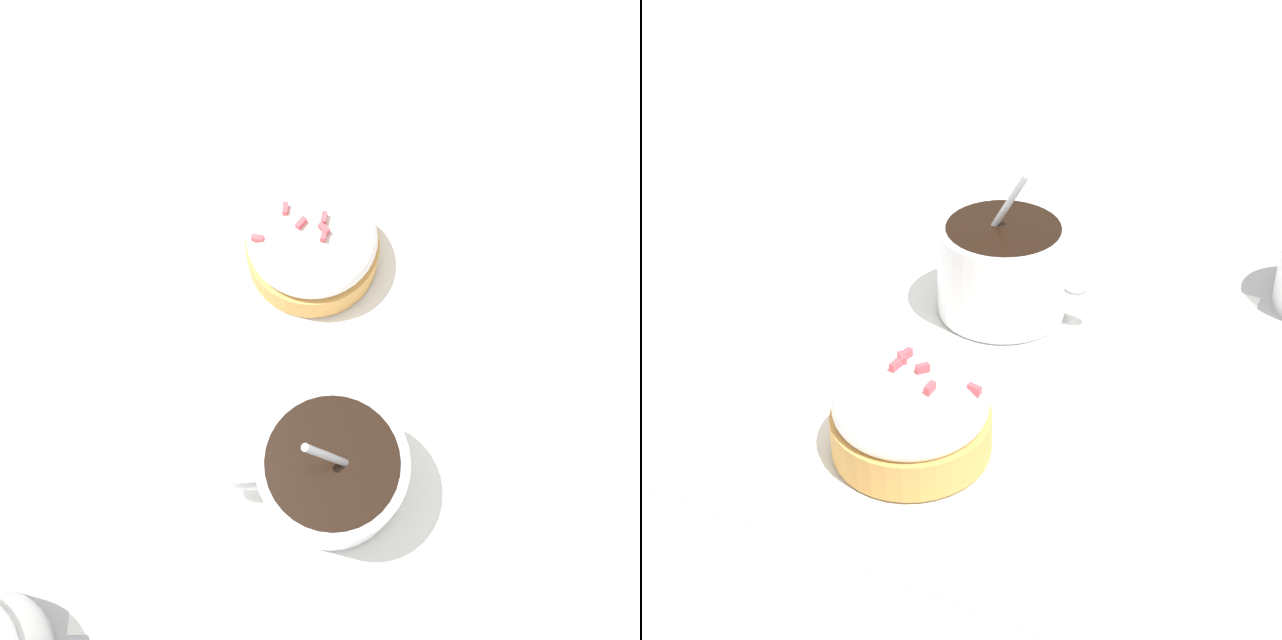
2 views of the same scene
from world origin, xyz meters
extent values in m
plane|color=#B2B2B7|center=(0.00, 0.00, 0.00)|extent=(3.00, 3.00, 0.00)
cube|color=white|center=(0.00, 0.00, 0.00)|extent=(0.31, 0.28, 0.00)
cylinder|color=white|center=(-0.07, -0.01, 0.03)|extent=(0.08, 0.08, 0.06)
cylinder|color=black|center=(-0.07, -0.01, 0.05)|extent=(0.07, 0.07, 0.01)
torus|color=white|center=(-0.07, 0.04, 0.03)|extent=(0.01, 0.04, 0.04)
ellipsoid|color=silver|center=(-0.07, 0.01, 0.01)|extent=(0.02, 0.02, 0.01)
cylinder|color=silver|center=(-0.07, -0.01, 0.05)|extent=(0.01, 0.05, 0.08)
cylinder|color=#D19347|center=(0.07, 0.01, 0.01)|extent=(0.08, 0.08, 0.02)
ellipsoid|color=white|center=(0.07, 0.01, 0.03)|extent=(0.08, 0.08, 0.04)
cube|color=#EA4C56|center=(0.06, 0.04, 0.05)|extent=(0.00, 0.01, 0.00)
cube|color=#EA4C56|center=(0.07, 0.00, 0.05)|extent=(0.01, 0.00, 0.00)
cube|color=#EA4C56|center=(0.07, 0.01, 0.05)|extent=(0.01, 0.01, 0.00)
cube|color=#EA4C56|center=(0.08, 0.02, 0.05)|extent=(0.01, 0.00, 0.00)
cube|color=#EA4C56|center=(0.06, 0.00, 0.05)|extent=(0.01, 0.01, 0.00)
cube|color=#EA4C56|center=(0.06, 0.00, 0.05)|extent=(0.01, 0.00, 0.00)
camera|label=1|loc=(-0.13, 0.00, 0.44)|focal=42.00mm
camera|label=2|loc=(0.44, 0.21, 0.36)|focal=60.00mm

